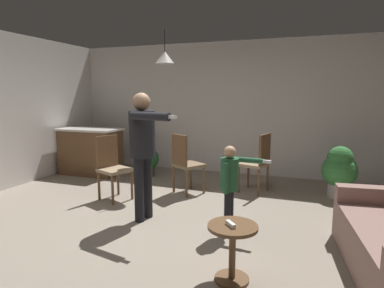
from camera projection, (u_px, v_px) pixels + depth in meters
The scene contains 13 objects.
ground at pixel (152, 228), 4.03m from camera, with size 7.68×7.68×0.00m, color gray.
wall_back at pixel (220, 108), 6.80m from camera, with size 6.40×0.10×2.70m, color silver.
kitchen_counter at pixel (91, 151), 6.72m from camera, with size 1.26×0.66×0.95m.
side_table_by_couch at pixel (232, 246), 2.85m from camera, with size 0.44×0.44×0.52m.
person_adult at pixel (143, 142), 4.16m from camera, with size 0.77×0.59×1.66m.
person_child at pixel (230, 180), 3.79m from camera, with size 0.57×0.31×1.06m.
dining_chair_by_counter at pixel (185, 161), 5.36m from camera, with size 0.58×0.58×1.00m.
dining_chair_near_wall at pixel (112, 165), 5.09m from camera, with size 0.55×0.55×1.00m.
dining_chair_centre_back at pixel (258, 161), 5.42m from camera, with size 0.52×0.52×1.00m.
potted_plant_corner at pixel (148, 158), 6.52m from camera, with size 0.45×0.45×0.69m.
potted_plant_by_wall at pixel (339, 169), 5.17m from camera, with size 0.54×0.54×0.83m.
spare_remote_on_table at pixel (231, 224), 2.79m from camera, with size 0.04×0.13×0.04m, color white.
ceiling_light_pendant at pixel (165, 57), 5.43m from camera, with size 0.32×0.32×0.55m.
Camera 1 is at (1.76, -3.43, 1.64)m, focal length 30.46 mm.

